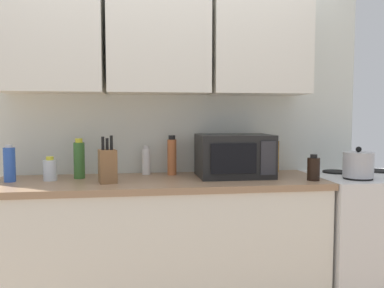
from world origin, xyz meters
TOP-DOWN VIEW (x-y plane):
  - wall_back_with_cabinets at (-0.00, -0.07)m, footprint 2.95×0.38m
  - counter_run at (0.00, -0.30)m, footprint 2.08×0.63m
  - stove_range at (1.42, -0.32)m, footprint 0.76×0.64m
  - kettle at (1.25, -0.46)m, footprint 0.19×0.19m
  - microwave at (0.49, -0.25)m, footprint 0.48×0.37m
  - knife_block at (-0.32, -0.38)m, footprint 0.12×0.14m
  - bottle_clear_tall at (-0.68, -0.25)m, footprint 0.08×0.08m
  - bottle_amber_vinegar at (0.83, -0.09)m, footprint 0.07×0.07m
  - bottle_spice_jar at (0.09, -0.12)m, footprint 0.06×0.06m
  - bottle_blue_cleaner at (-0.92, -0.26)m, footprint 0.07×0.07m
  - bottle_soy_dark at (0.95, -0.47)m, footprint 0.08×0.08m
  - bottle_white_jar at (-0.09, -0.08)m, footprint 0.06×0.06m
  - bottle_green_oil at (-0.52, -0.19)m, footprint 0.07×0.07m

SIDE VIEW (x-z plane):
  - counter_run at x=0.00m, z-range 0.00..0.90m
  - stove_range at x=1.42m, z-range 0.00..0.91m
  - bottle_clear_tall at x=-0.68m, z-range 0.89..1.04m
  - bottle_soy_dark at x=0.95m, z-range 0.89..1.06m
  - kettle at x=1.25m, z-range 0.89..1.09m
  - bottle_white_jar at x=-0.09m, z-range 0.89..1.09m
  - knife_block at x=-0.32m, z-range 0.86..1.15m
  - bottle_blue_cleaner at x=-0.92m, z-range 0.89..1.12m
  - bottle_amber_vinegar at x=0.83m, z-range 0.89..1.14m
  - bottle_green_oil at x=-0.52m, z-range 0.89..1.15m
  - bottle_spice_jar at x=0.09m, z-range 0.89..1.16m
  - microwave at x=0.49m, z-range 0.90..1.18m
  - wall_back_with_cabinets at x=0.00m, z-range 0.27..2.87m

